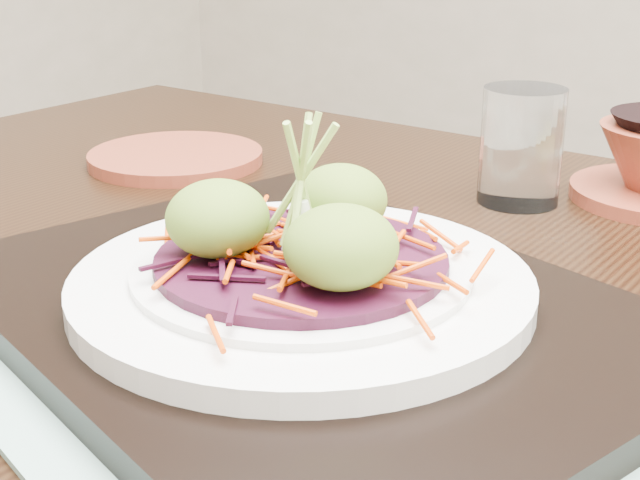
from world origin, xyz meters
The scene contains 10 objects.
dining_table centered at (-0.07, -0.11, 0.70)m, with size 1.35×0.94×0.81m.
placemat centered at (-0.07, -0.17, 0.81)m, with size 0.48×0.38×0.00m, color #81A697.
serving_tray centered at (-0.07, -0.17, 0.82)m, with size 0.42×0.31×0.02m, color black.
white_plate centered at (-0.07, -0.17, 0.84)m, with size 0.27×0.27×0.02m.
cabbage_bed centered at (-0.07, -0.17, 0.85)m, with size 0.17×0.17×0.01m, color #370B20.
carrot_julienne centered at (-0.07, -0.17, 0.86)m, with size 0.21×0.21×0.01m, color #D43F03, non-canonical shape.
guacamole_scoops centered at (-0.07, -0.17, 0.88)m, with size 0.15×0.13×0.05m.
scallion_garnish centered at (-0.07, -0.17, 0.90)m, with size 0.06×0.06×0.09m, color #97C24D, non-canonical shape.
terracotta_side_plate centered at (-0.38, 0.07, 0.81)m, with size 0.17×0.17×0.01m, color maroon.
water_glass centered at (-0.05, 0.14, 0.86)m, with size 0.07×0.07×0.10m, color white.
Camera 1 is at (0.20, -0.57, 1.05)m, focal length 50.00 mm.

